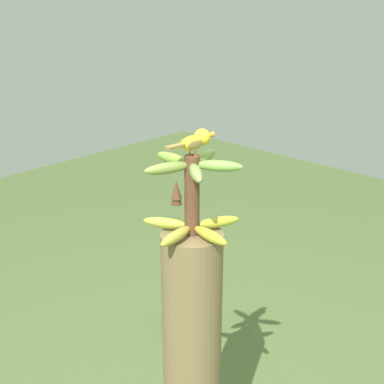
% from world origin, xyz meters
% --- Properties ---
extents(banana_tree, '(0.21, 0.21, 1.10)m').
position_xyz_m(banana_tree, '(0.00, 0.00, 0.55)').
color(banana_tree, olive).
rests_on(banana_tree, ground).
extents(banana_bunch, '(0.33, 0.33, 0.27)m').
position_xyz_m(banana_bunch, '(0.00, 0.00, 1.24)').
color(banana_bunch, brown).
rests_on(banana_bunch, banana_tree).
extents(perched_bird, '(0.06, 0.19, 0.08)m').
position_xyz_m(perched_bird, '(0.00, -0.02, 1.41)').
color(perched_bird, '#C68933').
rests_on(perched_bird, banana_bunch).
extents(garden_rock, '(0.39, 0.41, 0.22)m').
position_xyz_m(garden_rock, '(0.73, -0.73, 0.11)').
color(garden_rock, '#5B6656').
rests_on(garden_rock, ground).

